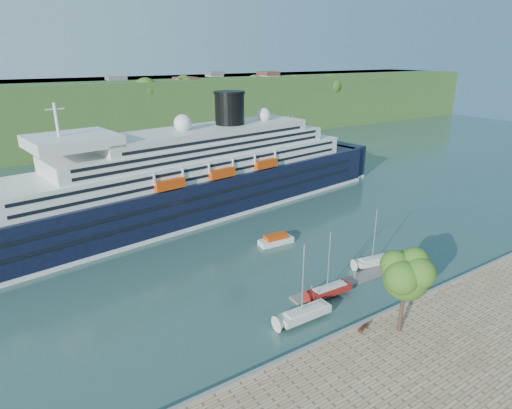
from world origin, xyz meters
name	(u,v)px	position (x,y,z in m)	size (l,w,h in m)	color
ground	(369,326)	(0.00, 0.00, 0.00)	(400.00, 400.00, 0.00)	#2B4D49
far_hillside	(90,113)	(0.00, 145.00, 12.00)	(400.00, 50.00, 24.00)	#2C5522
quay_coping	(371,319)	(0.00, -0.20, 1.15)	(220.00, 0.50, 0.30)	slate
cruise_ship	(185,157)	(-2.60, 50.32, 12.95)	(115.37, 16.80, 25.91)	black
park_bench	(363,327)	(-2.49, -1.20, 1.51)	(1.58, 0.65, 1.01)	#3F1D12
promenade_tree	(404,288)	(1.28, -3.64, 6.95)	(7.18, 7.18, 11.90)	#2C5B18
floating_pontoon	(344,283)	(4.87, 9.49, 0.21)	(19.33, 2.36, 0.43)	gray
sailboat_white_near	(306,285)	(-6.25, 5.50, 5.32)	(8.24, 2.29, 10.64)	silver
sailboat_red	(331,266)	(0.63, 8.22, 4.89)	(7.58, 2.10, 9.79)	maroon
sailboat_white_far	(377,240)	(13.29, 11.20, 4.78)	(7.40, 2.06, 9.56)	silver
tender_launch	(276,239)	(4.76, 27.38, 0.93)	(6.71, 2.30, 1.85)	#C53C0B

